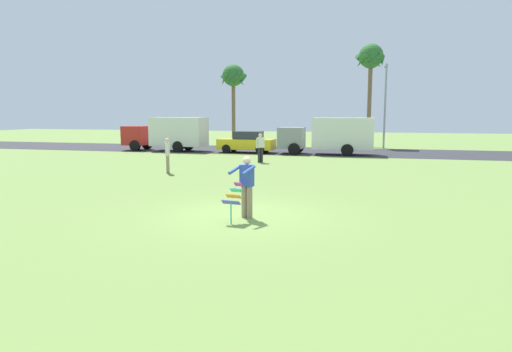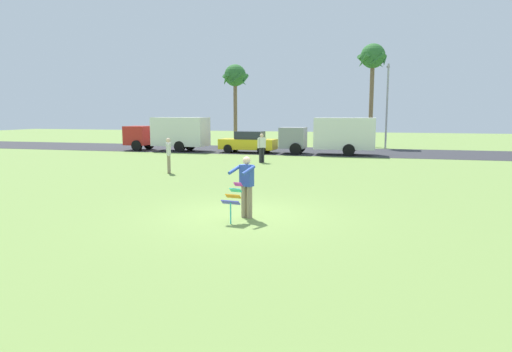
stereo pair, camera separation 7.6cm
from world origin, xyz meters
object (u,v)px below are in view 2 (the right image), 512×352
at_px(parked_car_yellow, 248,142).
at_px(person_walker_far, 169,154).
at_px(parked_truck_grey_van, 333,135).
at_px(palm_tree_left_near, 235,78).
at_px(person_walker_near, 262,147).
at_px(person_kite_flyer, 246,184).
at_px(palm_tree_right_near, 373,61).
at_px(parked_truck_red_cab, 171,133).
at_px(kite_held, 233,197).
at_px(streetlight_pole, 387,100).

height_order(parked_car_yellow, person_walker_far, person_walker_far).
bearing_deg(parked_truck_grey_van, palm_tree_left_near, 136.42).
distance_m(parked_car_yellow, person_walker_near, 6.94).
distance_m(person_kite_flyer, parked_car_yellow, 21.09).
xyz_separation_m(person_kite_flyer, palm_tree_left_near, (-9.95, 30.23, 5.34)).
relative_size(parked_truck_grey_van, palm_tree_right_near, 0.75).
relative_size(palm_tree_left_near, person_walker_far, 4.42).
relative_size(person_walker_near, person_walker_far, 1.00).
height_order(parked_truck_red_cab, person_walker_near, parked_truck_red_cab).
bearing_deg(person_kite_flyer, parked_truck_grey_van, 88.58).
xyz_separation_m(parked_truck_red_cab, person_walker_far, (5.77, -12.21, -0.48)).
bearing_deg(person_kite_flyer, palm_tree_left_near, 108.22).
relative_size(parked_car_yellow, parked_truck_grey_van, 0.63).
distance_m(kite_held, palm_tree_right_near, 30.44).
xyz_separation_m(person_kite_flyer, streetlight_pole, (4.26, 27.49, 3.05)).
height_order(kite_held, palm_tree_left_near, palm_tree_left_near).
bearing_deg(kite_held, person_walker_near, 101.39).
xyz_separation_m(palm_tree_left_near, palm_tree_right_near, (12.91, -1.34, 1.15)).
distance_m(parked_car_yellow, person_walker_far, 12.22).
distance_m(person_kite_flyer, person_walker_near, 14.22).
bearing_deg(palm_tree_right_near, person_walker_near, -111.98).
xyz_separation_m(streetlight_pole, person_walker_far, (-10.58, -19.42, -3.06)).
xyz_separation_m(parked_truck_grey_van, palm_tree_right_near, (2.46, 8.61, 6.03)).
relative_size(palm_tree_right_near, person_walker_far, 5.14).
distance_m(palm_tree_right_near, person_walker_far, 23.71).
distance_m(kite_held, parked_truck_red_cab, 24.08).
bearing_deg(person_walker_near, person_kite_flyer, -77.39).
xyz_separation_m(parked_car_yellow, person_walker_far, (-0.56, -12.21, 0.16)).
relative_size(person_kite_flyer, kite_held, 1.64).
height_order(parked_truck_red_cab, parked_truck_grey_van, same).
bearing_deg(palm_tree_right_near, person_walker_far, -114.03).
bearing_deg(parked_car_yellow, person_walker_far, -92.62).
xyz_separation_m(palm_tree_right_near, streetlight_pole, (1.30, -1.40, -3.45)).
distance_m(person_kite_flyer, parked_truck_red_cab, 23.62).
relative_size(kite_held, person_walker_far, 0.61).
relative_size(parked_truck_red_cab, person_walker_far, 3.90).
height_order(parked_car_yellow, streetlight_pole, streetlight_pole).
xyz_separation_m(parked_truck_grey_van, palm_tree_left_near, (-10.45, 9.94, 4.88)).
relative_size(person_kite_flyer, parked_car_yellow, 0.41).
bearing_deg(person_walker_far, parked_truck_grey_van, 60.81).
bearing_deg(streetlight_pole, palm_tree_right_near, 132.81).
height_order(kite_held, parked_truck_grey_van, parked_truck_grey_van).
distance_m(parked_car_yellow, palm_tree_left_near, 12.12).
relative_size(kite_held, person_walker_near, 0.61).
bearing_deg(person_kite_flyer, person_walker_near, 102.61).
distance_m(person_walker_near, person_walker_far, 6.63).
relative_size(person_kite_flyer, streetlight_pole, 0.25).
height_order(parked_car_yellow, parked_truck_grey_van, parked_truck_grey_van).
height_order(person_kite_flyer, palm_tree_right_near, palm_tree_right_near).
height_order(palm_tree_right_near, person_walker_far, palm_tree_right_near).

